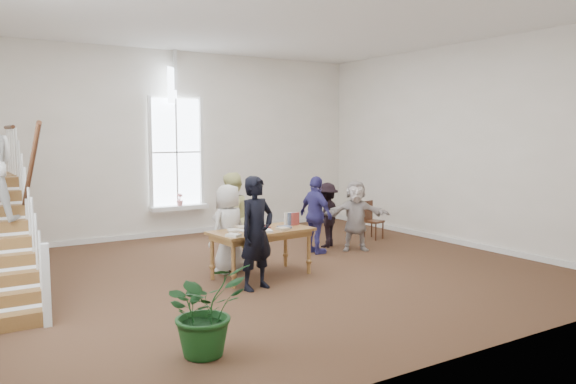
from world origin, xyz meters
TOP-DOWN VIEW (x-y plane):
  - ground at (0.00, 0.00)m, footprint 10.00×10.00m
  - room_shell at (-0.00, 4.39)m, footprint 10.49×10.00m
  - library_table at (-0.24, -0.19)m, footprint 1.86×1.06m
  - police_officer at (-0.68, -0.84)m, footprint 0.76×0.59m
  - elderly_woman at (-0.58, 0.41)m, footprint 0.91×0.75m
  - person_yellow at (-0.28, 0.91)m, footprint 1.06×0.97m
  - woman_cluster_a at (1.68, 0.88)m, footprint 0.47×0.98m
  - woman_cluster_b at (2.28, 1.33)m, footprint 1.06×0.91m
  - woman_cluster_c at (2.58, 0.68)m, footprint 1.44×1.09m
  - floor_plant at (-2.49, -2.91)m, footprint 1.09×0.99m
  - side_chair at (3.76, 1.56)m, footprint 0.49×0.49m

SIDE VIEW (x-z plane):
  - ground at x=0.00m, z-range 0.00..0.00m
  - room_shell at x=0.00m, z-range -4.60..5.40m
  - side_chair at x=3.76m, z-range 0.05..0.95m
  - floor_plant at x=-2.49m, z-range 0.00..1.06m
  - woman_cluster_b at x=2.28m, z-range 0.00..1.43m
  - library_table at x=-0.24m, z-range 0.30..1.20m
  - woman_cluster_c at x=2.58m, z-range 0.00..1.51m
  - elderly_woman at x=-0.58m, z-range 0.00..1.60m
  - woman_cluster_a at x=1.68m, z-range 0.00..1.63m
  - person_yellow at x=-0.28m, z-range 0.00..1.77m
  - police_officer at x=-0.68m, z-range 0.00..1.84m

